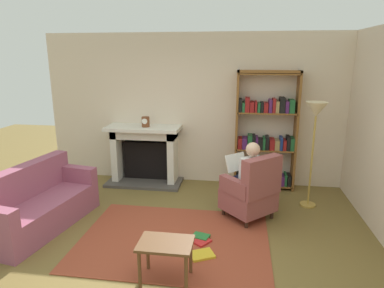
# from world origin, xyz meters

# --- Properties ---
(ground) EXTENTS (14.00, 14.00, 0.00)m
(ground) POSITION_xyz_m (0.00, 0.00, 0.00)
(ground) COLOR brown
(back_wall) EXTENTS (5.60, 0.10, 2.70)m
(back_wall) POSITION_xyz_m (0.00, 2.55, 1.35)
(back_wall) COLOR beige
(back_wall) RESTS_ON ground
(side_wall_right) EXTENTS (0.10, 5.20, 2.70)m
(side_wall_right) POSITION_xyz_m (2.65, 1.25, 1.35)
(side_wall_right) COLOR beige
(side_wall_right) RESTS_ON ground
(area_rug) EXTENTS (2.40, 1.80, 0.01)m
(area_rug) POSITION_xyz_m (0.00, 0.30, 0.01)
(area_rug) COLOR brown
(area_rug) RESTS_ON ground
(fireplace) EXTENTS (1.36, 0.64, 1.07)m
(fireplace) POSITION_xyz_m (-0.94, 2.30, 0.57)
(fireplace) COLOR #4C4742
(fireplace) RESTS_ON ground
(mantel_clock) EXTENTS (0.14, 0.14, 0.18)m
(mantel_clock) POSITION_xyz_m (-0.88, 2.20, 1.16)
(mantel_clock) COLOR brown
(mantel_clock) RESTS_ON fireplace
(bookshelf) EXTENTS (1.05, 0.32, 2.07)m
(bookshelf) POSITION_xyz_m (1.23, 2.33, 0.95)
(bookshelf) COLOR brown
(bookshelf) RESTS_ON ground
(armchair_reading) EXTENTS (0.89, 0.89, 0.97)m
(armchair_reading) POSITION_xyz_m (0.99, 1.05, 0.42)
(armchair_reading) COLOR #331E14
(armchair_reading) RESTS_ON ground
(seated_reader) EXTENTS (0.58, 0.58, 1.14)m
(seated_reader) POSITION_xyz_m (0.90, 1.14, 0.62)
(seated_reader) COLOR silver
(seated_reader) RESTS_ON ground
(sofa_floral) EXTENTS (0.99, 1.79, 0.85)m
(sofa_floral) POSITION_xyz_m (-1.92, 0.38, 0.32)
(sofa_floral) COLOR #974F66
(sofa_floral) RESTS_ON ground
(side_table) EXTENTS (0.56, 0.39, 0.45)m
(side_table) POSITION_xyz_m (0.08, -0.50, 0.38)
(side_table) COLOR brown
(side_table) RESTS_ON ground
(scattered_books) EXTENTS (0.42, 0.66, 0.04)m
(scattered_books) POSITION_xyz_m (0.35, 0.20, 0.03)
(scattered_books) COLOR red
(scattered_books) RESTS_ON area_rug
(floor_lamp) EXTENTS (0.32, 0.32, 1.64)m
(floor_lamp) POSITION_xyz_m (1.89, 1.63, 1.39)
(floor_lamp) COLOR #B7933F
(floor_lamp) RESTS_ON ground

